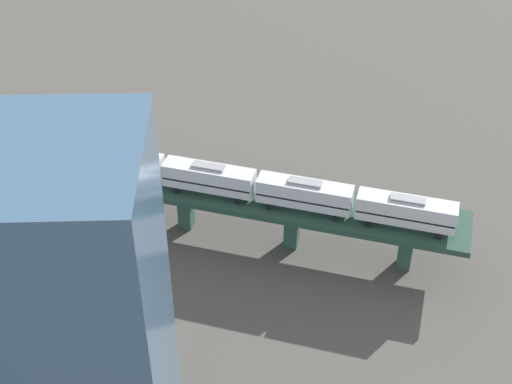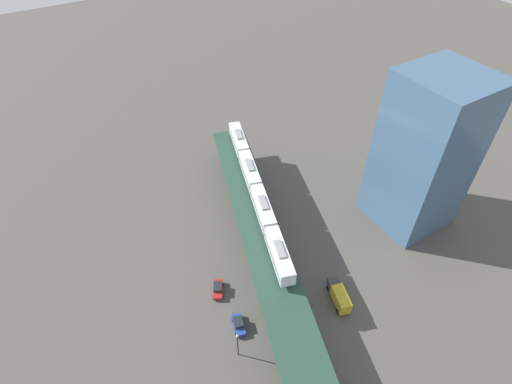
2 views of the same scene
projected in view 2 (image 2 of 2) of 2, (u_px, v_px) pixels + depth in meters
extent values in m
plane|color=#4C4944|center=(271.00, 287.00, 81.03)|extent=(400.00, 400.00, 0.00)
cube|color=#244135|center=(272.00, 266.00, 76.26)|extent=(36.49, 90.08, 0.80)
cube|color=#2D5142|center=(234.00, 160.00, 106.20)|extent=(2.27, 2.27, 6.60)
cube|color=#2D5142|center=(246.00, 197.00, 95.52)|extent=(2.27, 2.27, 6.60)
cube|color=#2D5142|center=(261.00, 245.00, 84.84)|extent=(2.27, 2.27, 6.60)
cube|color=#2D5142|center=(280.00, 306.00, 74.16)|extent=(2.27, 2.27, 6.60)
cube|color=silver|center=(239.00, 140.00, 101.45)|extent=(6.38, 12.28, 3.10)
cube|color=black|center=(239.00, 141.00, 101.65)|extent=(6.34, 12.06, 0.24)
cube|color=gray|center=(239.00, 134.00, 100.27)|extent=(2.63, 4.43, 0.36)
cylinder|color=black|center=(240.00, 137.00, 106.08)|extent=(0.47, 0.87, 0.84)
cylinder|color=black|center=(232.00, 138.00, 105.68)|extent=(0.47, 0.87, 0.84)
cylinder|color=black|center=(247.00, 156.00, 100.10)|extent=(0.47, 0.87, 0.84)
cylinder|color=black|center=(238.00, 157.00, 99.70)|extent=(0.47, 0.87, 0.84)
cube|color=silver|center=(250.00, 171.00, 92.47)|extent=(6.38, 12.28, 3.10)
cube|color=black|center=(250.00, 172.00, 92.68)|extent=(6.34, 12.06, 0.24)
cube|color=gray|center=(250.00, 165.00, 91.30)|extent=(2.63, 4.43, 0.36)
cylinder|color=black|center=(251.00, 166.00, 97.11)|extent=(0.47, 0.87, 0.84)
cylinder|color=black|center=(241.00, 167.00, 96.71)|extent=(0.47, 0.87, 0.84)
cylinder|color=black|center=(259.00, 189.00, 91.13)|extent=(0.47, 0.87, 0.84)
cylinder|color=black|center=(249.00, 190.00, 90.73)|extent=(0.47, 0.87, 0.84)
cube|color=silver|center=(263.00, 208.00, 83.50)|extent=(6.38, 12.28, 3.10)
cube|color=black|center=(263.00, 209.00, 83.71)|extent=(6.34, 12.06, 0.24)
cube|color=gray|center=(263.00, 202.00, 82.32)|extent=(2.63, 4.43, 0.36)
cylinder|color=black|center=(263.00, 201.00, 88.14)|extent=(0.47, 0.87, 0.84)
cylinder|color=black|center=(253.00, 203.00, 87.74)|extent=(0.47, 0.87, 0.84)
cylinder|color=black|center=(273.00, 229.00, 82.16)|extent=(0.47, 0.87, 0.84)
cylinder|color=black|center=(262.00, 231.00, 81.76)|extent=(0.47, 0.87, 0.84)
cube|color=silver|center=(279.00, 255.00, 74.53)|extent=(6.38, 12.28, 3.10)
cube|color=black|center=(279.00, 256.00, 74.74)|extent=(6.34, 12.06, 0.24)
cube|color=gray|center=(280.00, 249.00, 73.35)|extent=(2.63, 4.43, 0.36)
cylinder|color=black|center=(279.00, 244.00, 79.17)|extent=(0.47, 0.87, 0.84)
cylinder|color=black|center=(267.00, 246.00, 78.77)|extent=(0.47, 0.87, 0.84)
cylinder|color=black|center=(291.00, 279.00, 73.19)|extent=(0.47, 0.87, 0.84)
cylinder|color=black|center=(279.00, 281.00, 72.78)|extent=(0.47, 0.87, 0.84)
cube|color=#AD1E1E|center=(218.00, 290.00, 79.71)|extent=(3.74, 4.71, 0.80)
cube|color=#1E2328|center=(218.00, 287.00, 79.29)|extent=(2.51, 2.72, 0.76)
cylinder|color=black|center=(223.00, 285.00, 81.05)|extent=(0.54, 0.69, 0.66)
cylinder|color=black|center=(214.00, 285.00, 81.01)|extent=(0.54, 0.69, 0.66)
cylinder|color=black|center=(222.00, 297.00, 78.96)|extent=(0.54, 0.69, 0.66)
cylinder|color=black|center=(214.00, 297.00, 78.92)|extent=(0.54, 0.69, 0.66)
cube|color=#233D93|center=(239.00, 325.00, 74.10)|extent=(2.96, 4.73, 0.80)
cube|color=#1E2328|center=(238.00, 322.00, 73.67)|extent=(2.19, 2.57, 0.76)
cylinder|color=black|center=(241.00, 318.00, 75.54)|extent=(0.42, 0.70, 0.66)
cylinder|color=black|center=(233.00, 320.00, 75.21)|extent=(0.42, 0.70, 0.66)
cylinder|color=black|center=(245.00, 332.00, 73.52)|extent=(0.42, 0.70, 0.66)
cylinder|color=black|center=(236.00, 334.00, 73.19)|extent=(0.42, 0.70, 0.66)
cube|color=#333338|center=(334.00, 284.00, 79.53)|extent=(2.70, 2.57, 2.30)
cube|color=gold|center=(341.00, 299.00, 76.83)|extent=(3.77, 5.65, 2.70)
cylinder|color=black|center=(337.00, 287.00, 80.48)|extent=(0.64, 1.06, 1.00)
cylinder|color=black|center=(328.00, 289.00, 80.14)|extent=(0.64, 1.06, 1.00)
cylinder|color=black|center=(348.00, 309.00, 76.82)|extent=(0.64, 1.06, 1.00)
cylinder|color=black|center=(338.00, 311.00, 76.46)|extent=(0.64, 1.06, 1.00)
cylinder|color=black|center=(238.00, 346.00, 68.55)|extent=(0.20, 0.20, 6.50)
sphere|color=beige|center=(237.00, 336.00, 66.18)|extent=(0.44, 0.44, 0.44)
cube|color=#3D5B7A|center=(425.00, 154.00, 83.90)|extent=(16.00, 16.00, 36.00)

